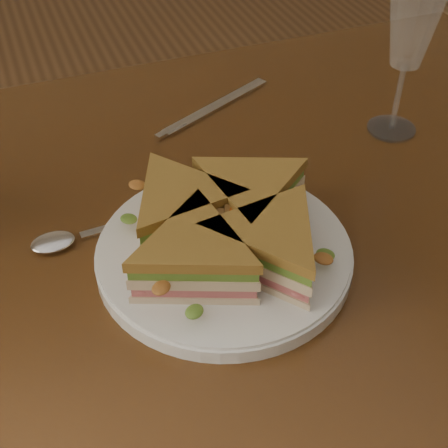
% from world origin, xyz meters
% --- Properties ---
extents(table, '(1.20, 0.80, 0.75)m').
position_xyz_m(table, '(0.00, 0.00, 0.65)').
color(table, '#341C0B').
rests_on(table, ground).
extents(plate, '(0.27, 0.27, 0.02)m').
position_xyz_m(plate, '(-0.01, -0.06, 0.76)').
color(plate, white).
rests_on(plate, table).
extents(sandwich_wedges, '(0.28, 0.28, 0.06)m').
position_xyz_m(sandwich_wedges, '(-0.01, -0.06, 0.80)').
color(sandwich_wedges, beige).
rests_on(sandwich_wedges, plate).
extents(crisps_mound, '(0.09, 0.09, 0.05)m').
position_xyz_m(crisps_mound, '(-0.01, -0.06, 0.79)').
color(crisps_mound, '#BA5517').
rests_on(crisps_mound, plate).
extents(spoon, '(0.18, 0.03, 0.01)m').
position_xyz_m(spoon, '(-0.15, 0.03, 0.75)').
color(spoon, silver).
rests_on(spoon, table).
extents(knife, '(0.20, 0.10, 0.00)m').
position_xyz_m(knife, '(0.08, 0.23, 0.75)').
color(knife, silver).
rests_on(knife, table).
extents(wine_glass, '(0.07, 0.07, 0.20)m').
position_xyz_m(wine_glass, '(0.30, 0.09, 0.89)').
color(wine_glass, white).
rests_on(wine_glass, table).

